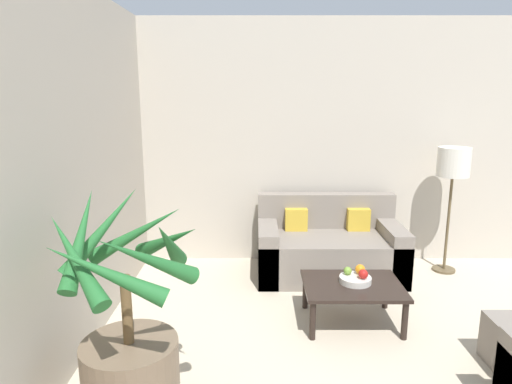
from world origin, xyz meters
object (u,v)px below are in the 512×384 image
(potted_palm, at_px, (128,350))
(sofa_loveseat, at_px, (327,249))
(floor_lamp, at_px, (451,168))
(coffee_table, at_px, (350,289))
(orange_fruit, at_px, (358,269))
(apple_green, at_px, (345,271))
(apple_red, at_px, (361,274))
(fruit_bowl, at_px, (353,279))

(potted_palm, xyz_separation_m, sofa_loveseat, (1.51, 2.22, -0.17))
(potted_palm, xyz_separation_m, floor_lamp, (2.79, 2.31, 0.68))
(coffee_table, xyz_separation_m, orange_fruit, (0.08, 0.09, 0.14))
(sofa_loveseat, xyz_separation_m, floor_lamp, (1.28, 0.09, 0.85))
(sofa_loveseat, xyz_separation_m, apple_green, (0.00, -0.98, 0.15))
(apple_red, bearing_deg, apple_green, 142.80)
(coffee_table, bearing_deg, fruit_bowl, 46.66)
(apple_green, bearing_deg, sofa_loveseat, 90.12)
(coffee_table, height_order, orange_fruit, orange_fruit)
(fruit_bowl, distance_m, orange_fruit, 0.11)
(sofa_loveseat, bearing_deg, apple_red, -83.86)
(sofa_loveseat, height_order, orange_fruit, sofa_loveseat)
(coffee_table, relative_size, fruit_bowl, 3.04)
(apple_red, distance_m, orange_fruit, 0.10)
(apple_red, bearing_deg, orange_fruit, 92.00)
(apple_green, bearing_deg, coffee_table, -67.63)
(floor_lamp, bearing_deg, orange_fruit, -138.07)
(apple_red, xyz_separation_m, orange_fruit, (-0.00, 0.10, 0.00))
(fruit_bowl, xyz_separation_m, apple_red, (0.06, -0.04, 0.07))
(floor_lamp, bearing_deg, apple_green, -140.14)
(potted_palm, relative_size, coffee_table, 1.71)
(sofa_loveseat, height_order, apple_red, sofa_loveseat)
(orange_fruit, bearing_deg, floor_lamp, 41.93)
(apple_green, bearing_deg, potted_palm, -140.55)
(apple_red, bearing_deg, coffee_table, 172.81)
(potted_palm, xyz_separation_m, apple_red, (1.62, 1.16, -0.01))
(sofa_loveseat, distance_m, coffee_table, 1.05)
(fruit_bowl, bearing_deg, floor_lamp, 42.38)
(potted_palm, height_order, coffee_table, potted_palm)
(apple_red, relative_size, apple_green, 1.17)
(fruit_bowl, xyz_separation_m, orange_fruit, (0.05, 0.06, 0.07))
(apple_red, relative_size, orange_fruit, 0.96)
(potted_palm, relative_size, fruit_bowl, 5.20)
(sofa_loveseat, height_order, apple_green, sofa_loveseat)
(apple_green, relative_size, orange_fruit, 0.82)
(apple_green, bearing_deg, apple_red, -37.20)
(potted_palm, distance_m, fruit_bowl, 1.97)
(orange_fruit, bearing_deg, sofa_loveseat, 96.57)
(potted_palm, height_order, apple_red, potted_palm)
(apple_green, bearing_deg, floor_lamp, 39.86)
(coffee_table, bearing_deg, apple_red, -7.19)
(coffee_table, xyz_separation_m, fruit_bowl, (0.03, 0.03, 0.07))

